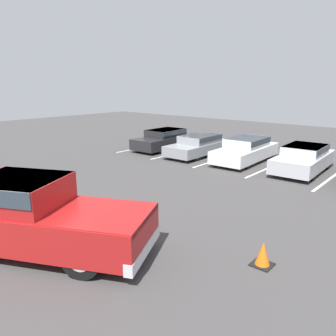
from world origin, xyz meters
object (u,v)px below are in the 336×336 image
(parked_sedan_b, at_px, (199,144))
(traffic_cone, at_px, (263,255))
(pickup_truck, at_px, (31,215))
(parked_sedan_c, at_px, (246,149))
(parked_sedan_d, at_px, (304,158))
(parked_sedan_a, at_px, (165,139))

(parked_sedan_b, relative_size, traffic_cone, 8.12)
(pickup_truck, xyz_separation_m, parked_sedan_c, (-0.61, 12.05, -0.23))
(parked_sedan_c, distance_m, parked_sedan_d, 3.01)
(parked_sedan_d, bearing_deg, parked_sedan_a, -92.11)
(parked_sedan_a, relative_size, parked_sedan_d, 1.02)
(parked_sedan_c, height_order, parked_sedan_d, parked_sedan_c)
(traffic_cone, bearing_deg, parked_sedan_d, 103.74)
(parked_sedan_b, height_order, parked_sedan_c, parked_sedan_c)
(parked_sedan_c, xyz_separation_m, parked_sedan_d, (3.01, -0.08, -0.01))
(pickup_truck, height_order, parked_sedan_c, pickup_truck)
(parked_sedan_b, relative_size, parked_sedan_d, 1.04)
(pickup_truck, distance_m, parked_sedan_d, 12.21)
(parked_sedan_b, distance_m, parked_sedan_c, 2.84)
(parked_sedan_b, relative_size, parked_sedan_c, 0.97)
(parked_sedan_c, relative_size, parked_sedan_d, 1.07)
(parked_sedan_a, bearing_deg, pickup_truck, 26.35)
(traffic_cone, bearing_deg, parked_sedan_b, 132.35)
(pickup_truck, height_order, parked_sedan_a, pickup_truck)
(parked_sedan_d, bearing_deg, parked_sedan_b, -90.65)
(parked_sedan_a, xyz_separation_m, parked_sedan_c, (5.56, 0.11, 0.02))
(parked_sedan_b, bearing_deg, traffic_cone, 41.25)
(pickup_truck, xyz_separation_m, parked_sedan_d, (2.40, 11.97, -0.24))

